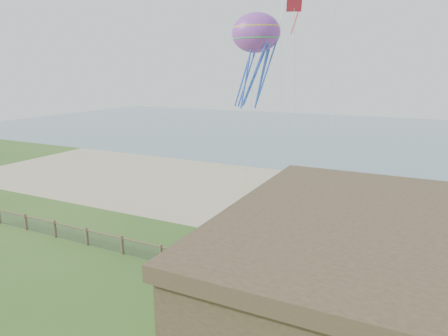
# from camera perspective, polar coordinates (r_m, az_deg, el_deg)

# --- Properties ---
(ground) EXTENTS (160.00, 160.00, 0.00)m
(ground) POSITION_cam_1_polar(r_m,az_deg,el_deg) (19.53, -12.04, -22.20)
(ground) COLOR #2E521C
(ground) RESTS_ON ground
(sand_beach) EXTENTS (72.00, 20.00, 0.02)m
(sand_beach) POSITION_cam_1_polar(r_m,az_deg,el_deg) (37.44, 9.25, -4.26)
(sand_beach) COLOR tan
(sand_beach) RESTS_ON ground
(ocean) EXTENTS (160.00, 68.00, 0.02)m
(ocean) POSITION_cam_1_polar(r_m,az_deg,el_deg) (79.67, 18.77, 4.62)
(ocean) COLOR slate
(ocean) RESTS_ON ground
(chainlink_fence) EXTENTS (36.20, 0.20, 1.25)m
(chainlink_fence) POSITION_cam_1_polar(r_m,az_deg,el_deg) (23.49, -2.78, -13.77)
(chainlink_fence) COLOR brown
(chainlink_fence) RESTS_ON ground
(picnic_table) EXTENTS (1.86, 1.48, 0.73)m
(picnic_table) POSITION_cam_1_polar(r_m,az_deg,el_deg) (20.46, 17.93, -19.54)
(picnic_table) COLOR brown
(picnic_table) RESTS_ON ground
(octopus_kite) EXTENTS (4.14, 3.29, 7.60)m
(octopus_kite) POSITION_cam_1_polar(r_m,az_deg,el_deg) (31.82, 4.49, 15.20)
(octopus_kite) COLOR #FF2860
(kite_red) EXTENTS (1.74, 1.91, 2.28)m
(kite_red) POSITION_cam_1_polar(r_m,az_deg,el_deg) (29.14, 9.98, 21.40)
(kite_red) COLOR red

